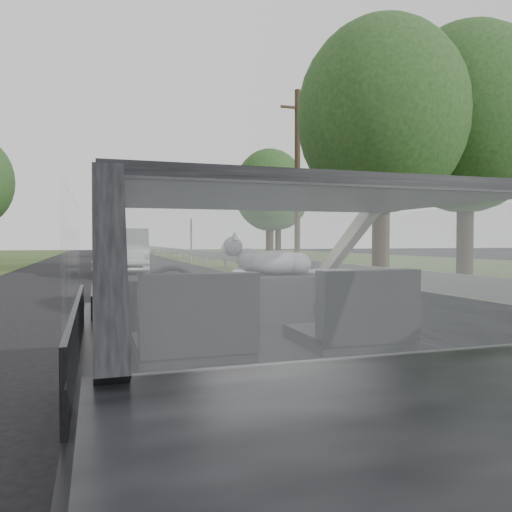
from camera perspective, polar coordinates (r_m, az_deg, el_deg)
ground at (r=2.85m, az=0.50°, el=-23.70°), size 140.00×140.00×0.00m
subject_car at (r=2.62m, az=0.50°, el=-9.26°), size 1.80×4.00×1.45m
dashboard at (r=3.20m, az=-3.04°, el=-5.01°), size 1.58×0.45×0.30m
driver_seat at (r=2.22m, az=-7.01°, el=-7.22°), size 0.50×0.72×0.42m
passenger_seat at (r=2.50m, az=11.44°, el=-6.25°), size 0.50×0.72×0.42m
steering_wheel at (r=2.82m, az=-9.39°, el=-4.50°), size 0.36×0.36×0.04m
cat at (r=3.30m, az=2.22°, el=-0.59°), size 0.65×0.30×0.28m
guardrail at (r=13.47m, az=4.47°, el=-1.03°), size 0.05×90.00×0.32m
other_car at (r=18.95m, az=-14.86°, el=0.52°), size 2.46×5.30×1.69m
highway_sign at (r=30.63m, az=-7.42°, el=1.82°), size 0.23×1.03×2.57m
utility_pole at (r=22.28m, az=4.75°, el=8.69°), size 0.33×0.33×7.86m
tree_0 at (r=15.39m, az=14.14°, el=11.16°), size 5.22×5.22×7.52m
tree_1 at (r=17.48m, az=22.87°, el=10.49°), size 6.23×6.23×7.86m
tree_2 at (r=31.62m, az=1.58°, el=5.70°), size 5.43×5.43×6.83m
tree_3 at (r=43.31m, az=2.55°, el=5.47°), size 5.36×5.36×8.11m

